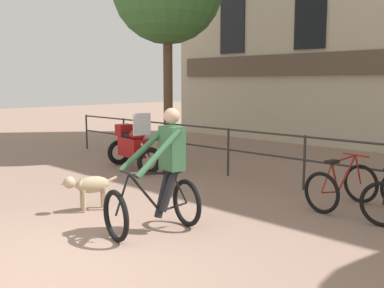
{
  "coord_description": "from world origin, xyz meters",
  "views": [
    {
      "loc": [
        4.34,
        -2.26,
        2.05
      ],
      "look_at": [
        -0.69,
        2.86,
        1.05
      ],
      "focal_mm": 42.0,
      "sensor_mm": 36.0,
      "label": 1
    }
  ],
  "objects_px": {
    "cyclist_with_bike": "(161,177)",
    "parked_motorcycle": "(133,146)",
    "parked_bicycle_near_lamp": "(342,186)",
    "dog": "(89,186)"
  },
  "relations": [
    {
      "from": "dog",
      "to": "parked_bicycle_near_lamp",
      "type": "bearing_deg",
      "value": 64.22
    },
    {
      "from": "cyclist_with_bike",
      "to": "parked_bicycle_near_lamp",
      "type": "distance_m",
      "value": 3.12
    },
    {
      "from": "cyclist_with_bike",
      "to": "parked_motorcycle",
      "type": "xyz_separation_m",
      "value": [
        -3.8,
        2.49,
        -0.2
      ]
    },
    {
      "from": "cyclist_with_bike",
      "to": "dog",
      "type": "height_order",
      "value": "cyclist_with_bike"
    },
    {
      "from": "dog",
      "to": "parked_bicycle_near_lamp",
      "type": "relative_size",
      "value": 0.75
    },
    {
      "from": "parked_motorcycle",
      "to": "parked_bicycle_near_lamp",
      "type": "distance_m",
      "value": 5.04
    },
    {
      "from": "dog",
      "to": "parked_motorcycle",
      "type": "xyz_separation_m",
      "value": [
        -2.22,
        2.63,
        0.15
      ]
    },
    {
      "from": "cyclist_with_bike",
      "to": "parked_bicycle_near_lamp",
      "type": "height_order",
      "value": "cyclist_with_bike"
    },
    {
      "from": "parked_bicycle_near_lamp",
      "to": "parked_motorcycle",
      "type": "bearing_deg",
      "value": 12.96
    },
    {
      "from": "cyclist_with_bike",
      "to": "parked_bicycle_near_lamp",
      "type": "xyz_separation_m",
      "value": [
        1.22,
        2.84,
        -0.41
      ]
    }
  ]
}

